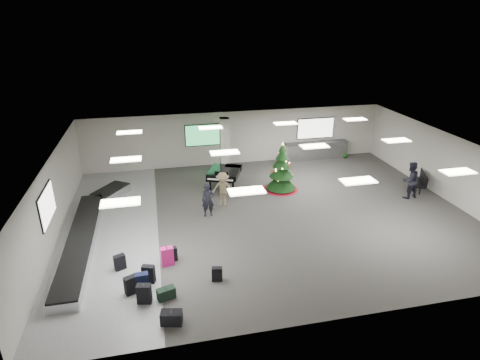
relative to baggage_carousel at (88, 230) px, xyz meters
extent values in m
plane|color=#373532|center=(7.84, 0.08, -0.21)|extent=(18.00, 18.00, 0.00)
cube|color=#AFABA0|center=(7.84, 7.08, 1.39)|extent=(18.00, 0.02, 3.20)
cube|color=#AFABA0|center=(7.84, -6.92, 1.39)|extent=(18.00, 0.02, 3.20)
cube|color=#AFABA0|center=(-1.16, 0.08, 1.39)|extent=(0.02, 14.00, 3.20)
cube|color=#AFABA0|center=(16.84, 0.08, 1.39)|extent=(0.02, 14.00, 3.20)
cube|color=silver|center=(7.84, 0.08, 2.99)|extent=(18.00, 14.00, 0.02)
cube|color=gray|center=(0.84, 0.08, -0.21)|extent=(4.00, 14.00, 0.01)
cube|color=#BBB5AB|center=(6.84, 5.68, 1.39)|extent=(0.50, 0.50, 3.20)
cube|color=green|center=(5.84, 7.03, 1.69)|extent=(2.20, 0.08, 1.30)
cube|color=white|center=(12.84, 7.03, 1.69)|extent=(2.40, 0.08, 1.30)
cube|color=white|center=(-1.11, -0.92, 1.69)|extent=(0.08, 2.10, 1.30)
cube|color=white|center=(1.84, -3.92, 2.93)|extent=(1.20, 0.60, 0.04)
cube|color=white|center=(1.84, 0.08, 2.93)|extent=(1.20, 0.60, 0.04)
cube|color=white|center=(1.84, 4.08, 2.93)|extent=(1.20, 0.60, 0.04)
cube|color=white|center=(5.84, -3.92, 2.93)|extent=(1.20, 0.60, 0.04)
cube|color=white|center=(5.84, 0.08, 2.93)|extent=(1.20, 0.60, 0.04)
cube|color=white|center=(5.84, 4.08, 2.93)|extent=(1.20, 0.60, 0.04)
cube|color=white|center=(9.84, -3.92, 2.93)|extent=(1.20, 0.60, 0.04)
cube|color=white|center=(9.84, 0.08, 2.93)|extent=(1.20, 0.60, 0.04)
cube|color=white|center=(9.84, 4.08, 2.93)|extent=(1.20, 0.60, 0.04)
cube|color=white|center=(13.84, -3.92, 2.93)|extent=(1.20, 0.60, 0.04)
cube|color=white|center=(13.84, 0.08, 2.93)|extent=(1.20, 0.60, 0.04)
cube|color=white|center=(13.84, 4.08, 2.93)|extent=(1.20, 0.60, 0.04)
cube|color=silver|center=(-0.16, -0.92, -0.02)|extent=(1.00, 8.00, 0.38)
cube|color=black|center=(-0.16, -0.92, 0.19)|extent=(0.95, 7.90, 0.05)
cube|color=silver|center=(0.64, 3.68, -0.02)|extent=(1.97, 2.21, 0.38)
cube|color=black|center=(0.64, 3.68, 0.19)|extent=(1.87, 2.10, 0.05)
cube|color=silver|center=(12.84, 6.73, 0.31)|extent=(4.00, 0.60, 1.05)
cube|color=#2E2F31|center=(12.84, 6.73, 0.85)|extent=(4.05, 0.65, 0.04)
cube|color=black|center=(1.88, -4.32, 0.11)|extent=(0.47, 0.38, 0.64)
cube|color=black|center=(1.88, -4.32, 0.44)|extent=(0.08, 0.14, 0.02)
cube|color=black|center=(2.45, -3.84, 0.11)|extent=(0.47, 0.35, 0.65)
cube|color=black|center=(2.45, -3.84, 0.45)|extent=(0.07, 0.14, 0.02)
cube|color=#CF1B74|center=(3.12, -2.94, 0.14)|extent=(0.49, 0.32, 0.71)
cube|color=black|center=(3.12, -2.94, 0.51)|extent=(0.05, 0.16, 0.02)
cube|color=black|center=(3.30, -2.70, 0.06)|extent=(0.40, 0.27, 0.54)
cube|color=black|center=(3.30, -2.70, 0.34)|extent=(0.05, 0.12, 0.02)
cube|color=black|center=(2.24, -4.24, 0.11)|extent=(0.44, 0.28, 0.65)
cube|color=black|center=(2.24, -4.24, 0.45)|extent=(0.04, 0.15, 0.02)
cube|color=black|center=(2.30, -4.88, 0.12)|extent=(0.49, 0.33, 0.67)
cube|color=black|center=(2.30, -4.88, 0.47)|extent=(0.06, 0.15, 0.02)
cube|color=black|center=(2.98, -4.83, -0.02)|extent=(0.64, 0.45, 0.38)
cube|color=black|center=(2.98, -4.83, 0.18)|extent=(0.08, 0.17, 0.02)
cube|color=black|center=(4.74, -4.25, 0.05)|extent=(0.39, 0.26, 0.52)
cube|color=black|center=(4.74, -4.25, 0.32)|extent=(0.05, 0.12, 0.02)
cube|color=black|center=(1.44, -2.85, 0.07)|extent=(0.45, 0.36, 0.57)
cube|color=black|center=(1.44, -2.85, 0.37)|extent=(0.08, 0.13, 0.02)
cube|color=black|center=(3.08, -6.00, -0.01)|extent=(0.69, 0.47, 0.41)
cube|color=black|center=(3.08, -6.00, 0.21)|extent=(0.07, 0.21, 0.02)
cone|color=maroon|center=(9.26, 2.67, -0.16)|extent=(1.82, 1.82, 0.12)
cylinder|color=#3F2819|center=(9.26, 2.67, 0.03)|extent=(0.12, 0.12, 0.48)
cone|color=black|center=(9.26, 2.67, 0.32)|extent=(1.54, 1.54, 0.86)
cone|color=black|center=(9.26, 2.67, 0.89)|extent=(1.25, 1.25, 0.77)
cone|color=black|center=(9.26, 2.67, 1.37)|extent=(0.96, 0.96, 0.67)
cone|color=black|center=(9.26, 2.67, 1.76)|extent=(0.67, 0.67, 0.58)
cone|color=black|center=(9.26, 2.67, 2.09)|extent=(0.38, 0.38, 0.43)
cone|color=#FFE566|center=(9.26, 2.67, 2.30)|extent=(0.15, 0.15, 0.17)
cube|color=black|center=(6.44, 3.63, 0.61)|extent=(2.10, 2.21, 0.28)
cube|color=black|center=(6.08, 2.76, 0.53)|extent=(1.45, 0.83, 0.10)
cube|color=white|center=(6.06, 2.73, 0.59)|extent=(1.25, 0.63, 0.02)
cube|color=black|center=(6.17, 2.99, 0.81)|extent=(0.66, 0.30, 0.22)
cylinder|color=black|center=(5.62, 3.22, 0.13)|extent=(0.10, 0.10, 0.68)
cylinder|color=black|center=(6.73, 2.76, 0.13)|extent=(0.10, 0.10, 0.68)
cylinder|color=black|center=(6.71, 4.28, 0.13)|extent=(0.10, 0.10, 0.68)
cube|color=black|center=(16.18, 1.08, 0.21)|extent=(1.07, 1.59, 0.06)
cylinder|color=black|center=(16.18, 0.47, -0.01)|extent=(0.06, 0.06, 0.40)
cylinder|color=black|center=(16.18, 1.68, -0.01)|extent=(0.06, 0.06, 0.40)
cube|color=black|center=(16.41, 1.08, 0.49)|extent=(0.65, 1.41, 0.51)
imported|color=black|center=(5.14, 0.57, 0.56)|extent=(0.57, 0.39, 1.54)
imported|color=#7D6D4D|center=(5.97, 1.48, 0.63)|extent=(1.23, 0.94, 1.68)
imported|color=black|center=(15.12, 0.35, 0.73)|extent=(1.01, 0.84, 1.88)
imported|color=#153D13|center=(10.35, 6.14, 0.24)|extent=(0.61, 0.54, 0.91)
imported|color=#153D13|center=(14.73, 6.51, 0.14)|extent=(0.56, 0.56, 0.71)
camera|label=1|loc=(3.06, -15.58, 8.35)|focal=30.00mm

